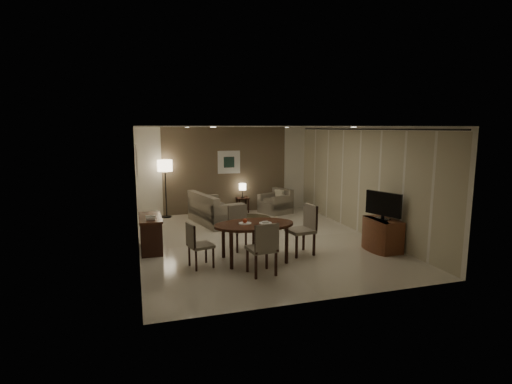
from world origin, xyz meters
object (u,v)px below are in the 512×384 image
object	(u,v)px
tv_cabinet	(383,234)
chair_far	(242,228)
chair_right	(300,230)
side_table	(243,205)
floor_lamp	(166,189)
armchair	(275,201)
chair_near	(261,248)
sofa	(215,208)
chair_left	(201,245)
console_desk	(151,233)
dining_table	(254,242)

from	to	relation	value
tv_cabinet	chair_far	world-z (taller)	chair_far
chair_right	side_table	xyz separation A→B (m)	(-0.06, 4.49, -0.29)
floor_lamp	armchair	bearing A→B (deg)	-6.21
chair_near	sofa	bearing A→B (deg)	-96.19
tv_cabinet	chair_far	xyz separation A→B (m)	(-2.96, 0.96, 0.13)
tv_cabinet	chair_near	bearing A→B (deg)	-168.29
chair_near	chair_far	distance (m)	1.58
chair_far	chair_right	world-z (taller)	chair_right
chair_near	side_table	bearing A→B (deg)	-108.21
chair_near	chair_left	bearing A→B (deg)	-41.77
tv_cabinet	chair_near	xyz separation A→B (m)	(-3.00, -0.62, 0.15)
console_desk	chair_left	bearing A→B (deg)	-58.13
chair_left	floor_lamp	size ratio (longest dim) A/B	0.51
tv_cabinet	sofa	size ratio (longest dim) A/B	0.49
tv_cabinet	chair_left	xyz separation A→B (m)	(-4.01, 0.08, 0.09)
side_table	tv_cabinet	bearing A→B (deg)	-68.05
chair_near	armchair	size ratio (longest dim) A/B	1.17
chair_near	chair_right	bearing A→B (deg)	-149.23
console_desk	sofa	size ratio (longest dim) A/B	0.66
tv_cabinet	chair_near	size ratio (longest dim) A/B	0.91
dining_table	console_desk	bearing A→B (deg)	145.66
chair_far	console_desk	bearing A→B (deg)	154.94
chair_near	side_table	distance (m)	5.49
tv_cabinet	armchair	distance (m)	4.47
chair_near	armchair	world-z (taller)	chair_near
chair_far	sofa	xyz separation A→B (m)	(-0.08, 2.60, -0.05)
armchair	floor_lamp	bearing A→B (deg)	-117.45
console_desk	floor_lamp	bearing A→B (deg)	79.69
dining_table	sofa	bearing A→B (deg)	92.25
sofa	side_table	size ratio (longest dim) A/B	3.84
dining_table	chair_left	world-z (taller)	chair_left
chair_near	chair_left	world-z (taller)	chair_near
chair_right	sofa	world-z (taller)	chair_right
chair_left	floor_lamp	xyz separation A→B (m)	(-0.29, 4.65, 0.43)
sofa	floor_lamp	distance (m)	1.77
chair_left	chair_right	world-z (taller)	chair_right
chair_near	chair_far	world-z (taller)	chair_near
chair_near	chair_far	xyz separation A→B (m)	(0.04, 1.58, -0.01)
dining_table	side_table	bearing A→B (deg)	77.79
armchair	chair_left	bearing A→B (deg)	-56.80
chair_far	chair_near	bearing A→B (deg)	-100.87
console_desk	tv_cabinet	bearing A→B (deg)	-17.05
tv_cabinet	side_table	bearing A→B (deg)	111.95
chair_right	side_table	distance (m)	4.50
tv_cabinet	chair_left	size ratio (longest dim) A/B	1.02
dining_table	chair_left	size ratio (longest dim) A/B	1.86
tv_cabinet	chair_far	distance (m)	3.11
dining_table	chair_left	distance (m)	1.10
dining_table	chair_right	world-z (taller)	chair_right
chair_left	armchair	world-z (taller)	chair_left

